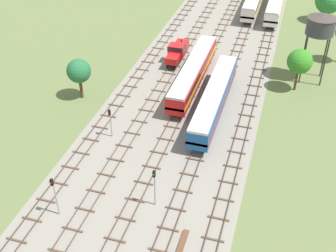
{
  "coord_description": "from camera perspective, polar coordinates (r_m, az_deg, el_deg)",
  "views": [
    {
      "loc": [
        13.81,
        -10.25,
        35.67
      ],
      "look_at": [
        0.0,
        35.69,
        1.5
      ],
      "focal_mm": 46.21,
      "sensor_mm": 36.0,
      "label": 1
    }
  ],
  "objects": [
    {
      "name": "track_centre_left",
      "position": [
        77.3,
        4.59,
        7.98
      ],
      "size": [
        2.4,
        126.0,
        0.29
      ],
      "color": "#47382D",
      "rests_on": "ground"
    },
    {
      "name": "water_tower",
      "position": [
        72.83,
        19.53,
        12.39
      ],
      "size": [
        4.61,
        4.61,
        11.23
      ],
      "color": "#2D2826",
      "rests_on": "ground"
    },
    {
      "name": "signal_post_near",
      "position": [
        47.83,
        -14.75,
        -8.39
      ],
      "size": [
        0.28,
        0.47,
        5.42
      ],
      "color": "gray",
      "rests_on": "ground"
    },
    {
      "name": "lineside_tree_3",
      "position": [
        70.59,
        16.99,
        8.12
      ],
      "size": [
        3.93,
        3.93,
        7.01
      ],
      "color": "#4C331E",
      "rests_on": "ground"
    },
    {
      "name": "lineside_tree_1",
      "position": [
        67.05,
        -11.68,
        7.09
      ],
      "size": [
        3.69,
        3.69,
        6.5
      ],
      "color": "#4C331E",
      "rests_on": "ground"
    },
    {
      "name": "signal_post_nearest",
      "position": [
        47.41,
        -1.78,
        -7.52
      ],
      "size": [
        0.28,
        0.47,
        5.29
      ],
      "color": "gray",
      "rests_on": "ground"
    },
    {
      "name": "track_far_left",
      "position": [
        79.62,
        -2.32,
        8.93
      ],
      "size": [
        2.4,
        126.0,
        0.29
      ],
      "color": "#47382D",
      "rests_on": "ground"
    },
    {
      "name": "diesel_railcar_centre_far",
      "position": [
        102.54,
        11.26,
        16.0
      ],
      "size": [
        2.96,
        20.5,
        3.8
      ],
      "color": "beige",
      "rests_on": "ground"
    },
    {
      "name": "ballast_bed",
      "position": [
        76.5,
        4.42,
        7.56
      ],
      "size": [
        23.45,
        176.0,
        0.01
      ],
      "primitive_type": "cube",
      "color": "gray",
      "rests_on": "ground"
    },
    {
      "name": "lineside_tree_0",
      "position": [
        99.8,
        20.46,
        15.29
      ],
      "size": [
        5.61,
        5.61,
        7.59
      ],
      "color": "#4C331E",
      "rests_on": "ground"
    },
    {
      "name": "track_centre",
      "position": [
        76.58,
        8.17,
        7.44
      ],
      "size": [
        2.4,
        126.0,
        0.29
      ],
      "color": "#47382D",
      "rests_on": "ground"
    },
    {
      "name": "passenger_coach_centre_right_midfar",
      "position": [
        102.21,
        14.05,
        15.58
      ],
      "size": [
        2.96,
        22.0,
        3.8
      ],
      "color": "white",
      "rests_on": "ground"
    },
    {
      "name": "shunter_loco_left_mid",
      "position": [
        77.93,
        1.21,
        9.86
      ],
      "size": [
        2.74,
        8.46,
        3.1
      ],
      "color": "red",
      "rests_on": "ground"
    },
    {
      "name": "passenger_coach_centre_left_near",
      "position": [
        69.96,
        3.36,
        7.2
      ],
      "size": [
        2.96,
        22.0,
        3.8
      ],
      "color": "red",
      "rests_on": "ground"
    },
    {
      "name": "passenger_coach_centre_nearest",
      "position": [
        63.29,
        6.14,
        3.75
      ],
      "size": [
        2.96,
        22.0,
        3.8
      ],
      "color": "#194C8C",
      "rests_on": "ground"
    },
    {
      "name": "track_centre_right",
      "position": [
        76.17,
        11.79,
        6.86
      ],
      "size": [
        2.4,
        126.0,
        0.29
      ],
      "color": "#47382D",
      "rests_on": "ground"
    },
    {
      "name": "signal_post_mid",
      "position": [
        58.29,
        -7.62,
        0.93
      ],
      "size": [
        0.28,
        0.47,
        4.54
      ],
      "color": "gray",
      "rests_on": "ground"
    },
    {
      "name": "ground_plane",
      "position": [
        76.5,
        4.42,
        7.56
      ],
      "size": [
        480.0,
        480.0,
        0.0
      ],
      "primitive_type": "plane",
      "color": "#5B6B3D"
    },
    {
      "name": "track_left",
      "position": [
        78.32,
        1.09,
        8.47
      ],
      "size": [
        2.4,
        126.0,
        0.29
      ],
      "color": "#47382D",
      "rests_on": "ground"
    }
  ]
}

